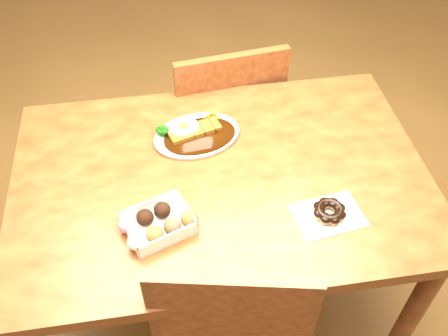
{
  "coord_description": "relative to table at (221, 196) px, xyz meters",
  "views": [
    {
      "loc": [
        -0.14,
        -0.96,
        1.81
      ],
      "look_at": [
        0.0,
        -0.03,
        0.81
      ],
      "focal_mm": 40.0,
      "sensor_mm": 36.0,
      "label": 1
    }
  ],
  "objects": [
    {
      "name": "katsu_curry_plate",
      "position": [
        -0.06,
        0.17,
        0.11
      ],
      "size": [
        0.3,
        0.24,
        0.05
      ],
      "rotation": [
        0.0,
        0.0,
        0.22
      ],
      "color": "white",
      "rests_on": "table"
    },
    {
      "name": "pon_de_ring",
      "position": [
        0.26,
        -0.19,
        0.12
      ],
      "size": [
        0.2,
        0.15,
        0.04
      ],
      "rotation": [
        0.0,
        0.0,
        0.15
      ],
      "color": "silver",
      "rests_on": "table"
    },
    {
      "name": "ground",
      "position": [
        0.0,
        0.0,
        -0.65
      ],
      "size": [
        6.0,
        6.0,
        0.0
      ],
      "primitive_type": "plane",
      "color": "brown",
      "rests_on": "ground"
    },
    {
      "name": "donut_box",
      "position": [
        -0.19,
        -0.17,
        0.12
      ],
      "size": [
        0.21,
        0.18,
        0.05
      ],
      "rotation": [
        0.0,
        0.0,
        0.36
      ],
      "color": "white",
      "rests_on": "table"
    },
    {
      "name": "table",
      "position": [
        0.0,
        0.0,
        0.0
      ],
      "size": [
        1.2,
        0.8,
        0.75
      ],
      "color": "#4C240F",
      "rests_on": "ground"
    },
    {
      "name": "chair_far",
      "position": [
        0.09,
        0.54,
        -0.17
      ],
      "size": [
        0.47,
        0.47,
        0.87
      ],
      "rotation": [
        0.0,
        0.0,
        3.26
      ],
      "color": "#4C240F",
      "rests_on": "ground"
    }
  ]
}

